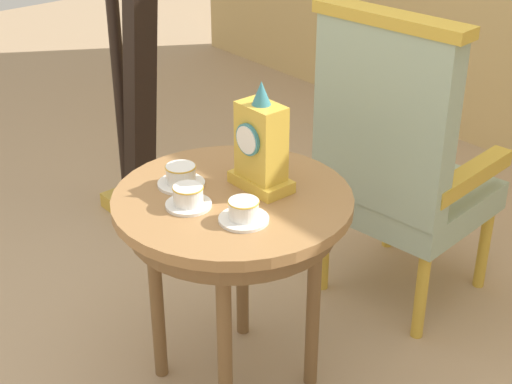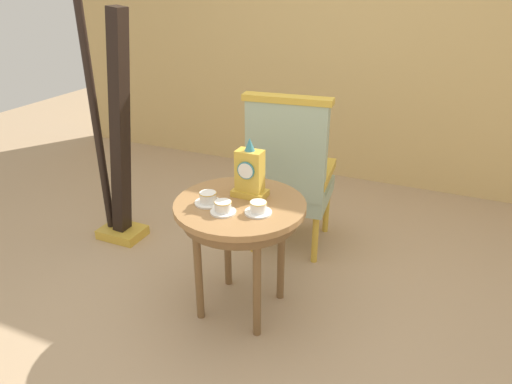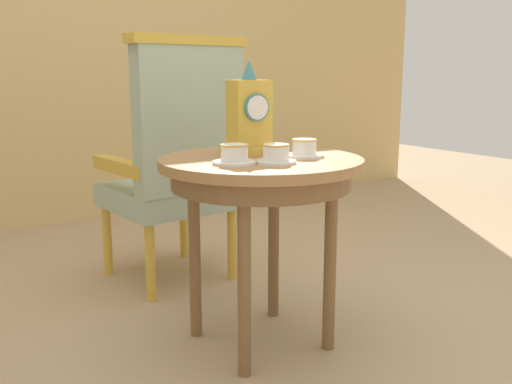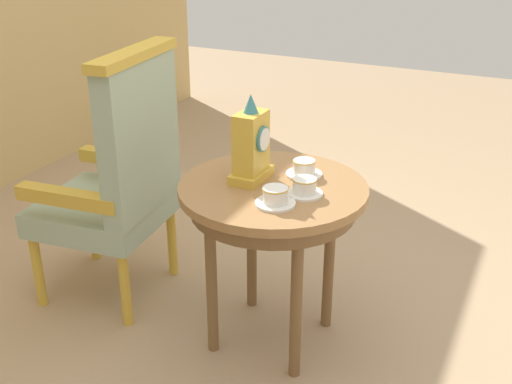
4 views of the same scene
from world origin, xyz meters
name	(u,v)px [view 3 (image 3 of 4)]	position (x,y,z in m)	size (l,w,h in m)	color
ground_plane	(258,343)	(0.00, 0.00, 0.00)	(10.00, 10.00, 0.00)	tan
wall_back	(70,7)	(0.00, 2.25, 1.40)	(6.00, 0.10, 2.80)	tan
side_table	(261,180)	(0.02, 0.01, 0.61)	(0.72, 0.72, 0.69)	#9E7042
teacup_left	(234,155)	(-0.14, -0.07, 0.72)	(0.14, 0.14, 0.07)	white
teacup_right	(276,155)	(-0.01, -0.13, 0.72)	(0.13, 0.13, 0.06)	white
teacup_center	(304,149)	(0.15, -0.06, 0.72)	(0.14, 0.14, 0.06)	white
mantel_clock	(249,117)	(0.03, 0.10, 0.83)	(0.19, 0.11, 0.34)	gold
armchair	(177,160)	(0.03, 0.74, 0.59)	(0.60, 0.58, 1.14)	#9EB299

